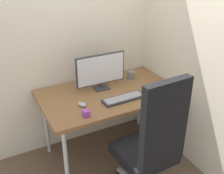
# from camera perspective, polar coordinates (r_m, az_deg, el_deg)

# --- Properties ---
(ground_plane) EXTENTS (8.00, 8.00, 0.00)m
(ground_plane) POSITION_cam_1_polar(r_m,az_deg,el_deg) (3.20, -0.57, -13.21)
(ground_plane) COLOR brown
(wall_back) EXTENTS (2.99, 0.04, 2.80)m
(wall_back) POSITION_cam_1_polar(r_m,az_deg,el_deg) (2.93, -4.77, 13.77)
(wall_back) COLOR beige
(wall_back) RESTS_ON ground_plane
(wall_side_right) EXTENTS (0.04, 2.44, 2.80)m
(wall_side_right) POSITION_cam_1_polar(r_m,az_deg,el_deg) (2.76, 15.35, 12.14)
(wall_side_right) COLOR beige
(wall_side_right) RESTS_ON ground_plane
(desk) EXTENTS (1.38, 0.83, 0.75)m
(desk) POSITION_cam_1_polar(r_m,az_deg,el_deg) (2.80, -0.63, -2.11)
(desk) COLOR brown
(desk) RESTS_ON ground_plane
(office_chair) EXTENTS (0.59, 0.60, 1.23)m
(office_chair) POSITION_cam_1_polar(r_m,az_deg,el_deg) (2.34, 8.36, -11.41)
(office_chair) COLOR black
(office_chair) RESTS_ON ground_plane
(monitor) EXTENTS (0.53, 0.12, 0.37)m
(monitor) POSITION_cam_1_polar(r_m,az_deg,el_deg) (2.78, -2.36, 3.48)
(monitor) COLOR #333338
(monitor) RESTS_ON desk
(keyboard) EXTENTS (0.43, 0.15, 0.03)m
(keyboard) POSITION_cam_1_polar(r_m,az_deg,el_deg) (2.64, 2.45, -2.40)
(keyboard) COLOR #333338
(keyboard) RESTS_ON desk
(mouse) EXTENTS (0.09, 0.11, 0.03)m
(mouse) POSITION_cam_1_polar(r_m,az_deg,el_deg) (2.55, -6.23, -3.60)
(mouse) COLOR #9EA0A5
(mouse) RESTS_ON desk
(pen_holder) EXTENTS (0.09, 0.09, 0.17)m
(pen_holder) POSITION_cam_1_polar(r_m,az_deg,el_deg) (3.08, 3.96, 2.61)
(pen_holder) COLOR slate
(pen_holder) RESTS_ON desk
(notebook) EXTENTS (0.21, 0.21, 0.01)m
(notebook) POSITION_cam_1_polar(r_m,az_deg,el_deg) (2.88, 11.16, -0.49)
(notebook) COLOR silver
(notebook) RESTS_ON desk
(desk_clamp_accessory) EXTENTS (0.06, 0.06, 0.06)m
(desk_clamp_accessory) POSITION_cam_1_polar(r_m,az_deg,el_deg) (2.39, -5.40, -5.47)
(desk_clamp_accessory) COLOR purple
(desk_clamp_accessory) RESTS_ON desk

